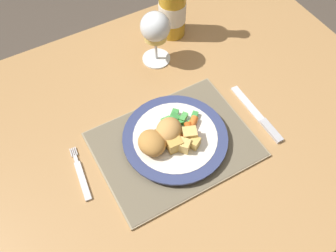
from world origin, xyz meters
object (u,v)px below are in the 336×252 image
dinner_plate (175,138)px  fork (81,177)px  bottle (172,3)px  dining_table (173,147)px  table_knife (260,118)px  wine_glass (155,29)px

dinner_plate → fork: size_ratio=1.73×
dinner_plate → bottle: 0.38m
dining_table → bottle: bearing=61.1°
dining_table → bottle: bottle is taller
dining_table → fork: bearing=-174.3°
dinner_plate → table_knife: (0.21, -0.04, -0.01)m
table_knife → wine_glass: wine_glass is taller
dinner_plate → fork: (-0.22, 0.02, -0.01)m
dinner_plate → wine_glass: 0.28m
fork → bottle: bearing=37.3°
fork → bottle: bottle is taller
wine_glass → dining_table: bearing=-107.3°
table_knife → wine_glass: 0.34m
fork → table_knife: size_ratio=0.73×
dining_table → dinner_plate: dinner_plate is taller
table_knife → dining_table: bearing=154.5°
fork → table_knife: 0.44m
fork → wine_glass: (0.31, 0.23, 0.10)m
wine_glass → bottle: (0.09, 0.07, -0.00)m
dining_table → table_knife: (0.19, -0.09, 0.11)m
bottle → dining_table: bearing=-118.9°
table_knife → wine_glass: (-0.12, 0.30, 0.10)m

